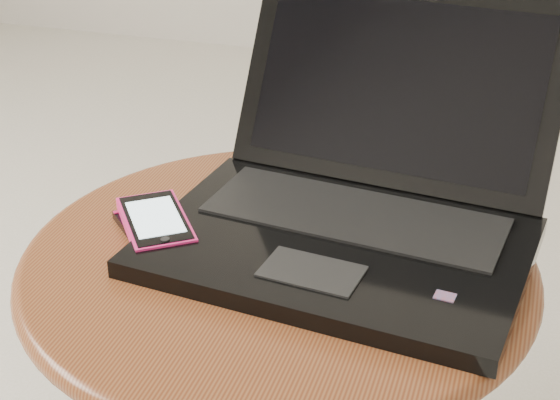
% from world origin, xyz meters
% --- Properties ---
extents(table, '(0.56, 0.56, 0.44)m').
position_xyz_m(table, '(-0.08, 0.00, 0.35)').
color(table, '#612D12').
rests_on(table, ground).
extents(laptop, '(0.43, 0.43, 0.24)m').
position_xyz_m(laptop, '(-0.01, 0.07, 0.49)').
color(laptop, black).
rests_on(laptop, table).
extents(phone_black, '(0.12, 0.12, 0.01)m').
position_xyz_m(phone_black, '(-0.23, -0.00, 0.45)').
color(phone_black, black).
rests_on(phone_black, table).
extents(phone_pink, '(0.13, 0.14, 0.02)m').
position_xyz_m(phone_pink, '(-0.22, -0.00, 0.46)').
color(phone_pink, '#FF267E').
rests_on(phone_pink, phone_black).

